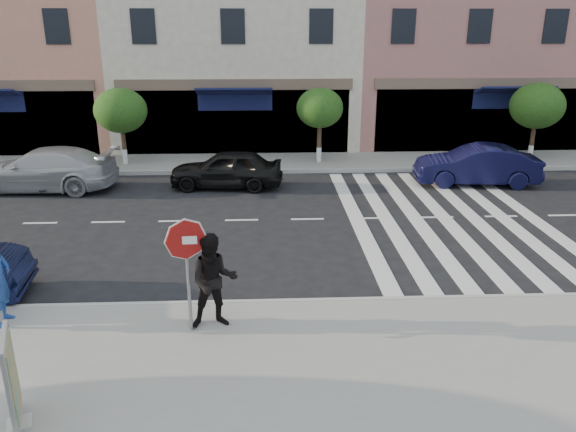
# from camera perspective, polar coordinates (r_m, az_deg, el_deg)

# --- Properties ---
(ground) EXTENTS (120.00, 120.00, 0.00)m
(ground) POSITION_cam_1_polar(r_m,az_deg,el_deg) (13.34, -5.31, -6.19)
(ground) COLOR black
(ground) RESTS_ON ground
(sidewalk_near) EXTENTS (60.00, 4.50, 0.15)m
(sidewalk_near) POSITION_cam_1_polar(r_m,az_deg,el_deg) (10.04, -6.28, -15.00)
(sidewalk_near) COLOR gray
(sidewalk_near) RESTS_ON ground
(sidewalk_far) EXTENTS (60.00, 3.00, 0.15)m
(sidewalk_far) POSITION_cam_1_polar(r_m,az_deg,el_deg) (23.73, -4.17, 5.42)
(sidewalk_far) COLOR gray
(sidewalk_far) RESTS_ON ground
(building_centre) EXTENTS (11.00, 9.00, 11.00)m
(building_centre) POSITION_cam_1_polar(r_m,az_deg,el_deg) (29.07, -5.17, 18.71)
(building_centre) COLOR beige
(building_centre) RESTS_ON ground
(building_east_mid) EXTENTS (13.00, 9.00, 13.00)m
(building_east_mid) POSITION_cam_1_polar(r_m,az_deg,el_deg) (31.00, 19.01, 19.69)
(building_east_mid) COLOR #AD6C67
(building_east_mid) RESTS_ON ground
(street_tree_wb) EXTENTS (2.10, 2.10, 3.06)m
(street_tree_wb) POSITION_cam_1_polar(r_m,az_deg,el_deg) (23.78, -16.64, 10.20)
(street_tree_wb) COLOR #473323
(street_tree_wb) RESTS_ON sidewalk_far
(street_tree_c) EXTENTS (1.90, 1.90, 3.04)m
(street_tree_c) POSITION_cam_1_polar(r_m,az_deg,el_deg) (23.20, 3.25, 10.86)
(street_tree_c) COLOR #473323
(street_tree_c) RESTS_ON sidewalk_far
(street_tree_ea) EXTENTS (2.20, 2.20, 3.19)m
(street_tree_ea) POSITION_cam_1_polar(r_m,az_deg,el_deg) (25.70, 23.98, 10.17)
(street_tree_ea) COLOR #473323
(street_tree_ea) RESTS_ON sidewalk_far
(stop_sign) EXTENTS (0.80, 0.11, 2.25)m
(stop_sign) POSITION_cam_1_polar(r_m,az_deg,el_deg) (10.30, -10.30, -3.39)
(stop_sign) COLOR gray
(stop_sign) RESTS_ON sidewalk_near
(walker) EXTENTS (1.01, 0.84, 1.88)m
(walker) POSITION_cam_1_polar(r_m,az_deg,el_deg) (10.68, -7.56, -6.57)
(walker) COLOR black
(walker) RESTS_ON sidewalk_near
(poster_board) EXTENTS (0.44, 0.93, 1.47)m
(poster_board) POSITION_cam_1_polar(r_m,az_deg,el_deg) (9.14, -26.21, -15.00)
(poster_board) COLOR beige
(poster_board) RESTS_ON sidewalk_near
(car_far_left) EXTENTS (5.26, 2.43, 1.49)m
(car_far_left) POSITION_cam_1_polar(r_m,az_deg,el_deg) (21.71, -23.63, 4.37)
(car_far_left) COLOR #A6A5AB
(car_far_left) RESTS_ON ground
(car_far_mid) EXTENTS (4.14, 1.96, 1.37)m
(car_far_mid) POSITION_cam_1_polar(r_m,az_deg,el_deg) (20.32, -6.28, 4.77)
(car_far_mid) COLOR black
(car_far_mid) RESTS_ON ground
(car_far_right) EXTENTS (4.53, 1.97, 1.45)m
(car_far_right) POSITION_cam_1_polar(r_m,az_deg,el_deg) (21.70, 18.61, 4.92)
(car_far_right) COLOR black
(car_far_right) RESTS_ON ground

